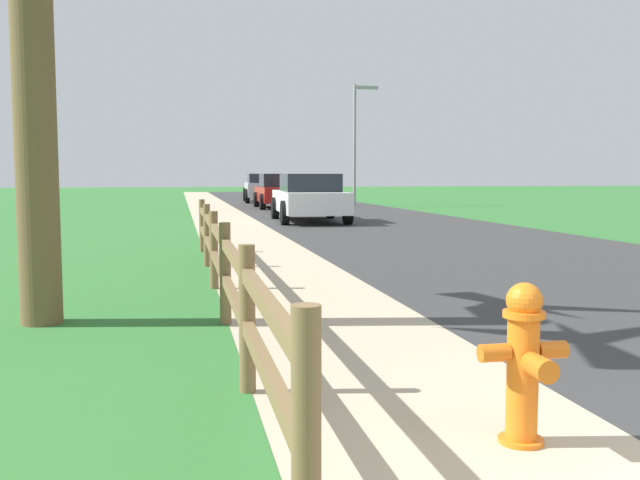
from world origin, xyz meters
name	(u,v)px	position (x,y,z in m)	size (l,w,h in m)	color
ground_plane	(246,214)	(0.00, 25.00, 0.00)	(120.00, 120.00, 0.00)	#2F6D2E
road_asphalt	(327,210)	(3.50, 27.00, 0.00)	(7.00, 66.00, 0.01)	#343434
curb_concrete	(164,212)	(-3.00, 27.00, 0.00)	(6.00, 66.00, 0.01)	#BBA88B
grass_verge	(125,212)	(-4.50, 27.00, 0.01)	(5.00, 66.00, 0.00)	#2F6D2E
fire_hydrant	(524,360)	(-0.65, 1.82, 0.47)	(0.49, 0.40, 0.88)	orange
rail_fence	(219,253)	(-2.02, 6.38, 0.58)	(0.11, 11.28, 1.00)	brown
parked_suv_white	(309,197)	(1.57, 20.36, 0.76)	(2.23, 4.93, 1.49)	white
parked_car_red	(280,191)	(1.95, 29.56, 0.75)	(2.13, 4.43, 1.50)	maroon
parked_car_silver	(264,187)	(2.07, 36.61, 0.79)	(2.31, 4.89, 1.52)	#B7BABF
street_lamp	(357,133)	(5.78, 31.01, 3.40)	(1.17, 0.20, 5.64)	gray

